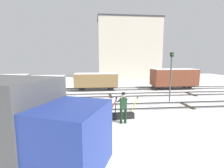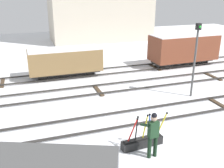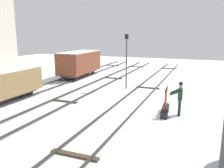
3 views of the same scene
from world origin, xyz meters
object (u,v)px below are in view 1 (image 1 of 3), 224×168
(switch_lever_frame, at_px, (120,115))
(signal_post, at_px, (171,72))
(freight_car_near_switch, at_px, (6,82))
(freight_car_back_track, at_px, (174,78))
(delivery_truck, at_px, (7,122))
(freight_car_mid_siding, at_px, (96,80))
(rail_worker, at_px, (123,105))

(switch_lever_frame, relative_size, signal_post, 0.47)
(freight_car_near_switch, height_order, freight_car_back_track, freight_car_back_track)
(delivery_truck, xyz_separation_m, freight_car_back_track, (12.85, 14.59, -0.25))
(signal_post, bearing_deg, delivery_truck, -138.27)
(delivery_truck, distance_m, freight_car_mid_siding, 14.89)
(delivery_truck, height_order, freight_car_back_track, delivery_truck)
(freight_car_back_track, bearing_deg, signal_post, -120.28)
(delivery_truck, bearing_deg, freight_car_mid_siding, 101.32)
(freight_car_near_switch, bearing_deg, signal_post, -21.57)
(rail_worker, bearing_deg, delivery_truck, -143.78)
(delivery_truck, xyz_separation_m, signal_post, (9.47, 8.45, 0.90))
(delivery_truck, bearing_deg, freight_car_near_switch, 139.97)
(delivery_truck, relative_size, freight_car_back_track, 1.14)
(rail_worker, bearing_deg, signal_post, 38.62)
(freight_car_near_switch, xyz_separation_m, freight_car_back_track, (20.41, -0.00, 0.28))
(switch_lever_frame, bearing_deg, freight_car_near_switch, 135.60)
(signal_post, relative_size, freight_car_near_switch, 0.87)
(switch_lever_frame, xyz_separation_m, delivery_truck, (-4.38, -4.50, 1.47))
(delivery_truck, relative_size, signal_post, 1.49)
(switch_lever_frame, bearing_deg, rail_worker, -90.37)
(delivery_truck, distance_m, signal_post, 12.72)
(switch_lever_frame, height_order, delivery_truck, delivery_truck)
(rail_worker, height_order, freight_car_back_track, freight_car_back_track)
(signal_post, bearing_deg, rail_worker, -137.17)
(freight_car_mid_siding, distance_m, freight_car_back_track, 9.95)
(signal_post, distance_m, freight_car_mid_siding, 9.10)
(freight_car_back_track, bearing_deg, switch_lever_frame, -131.48)
(signal_post, height_order, freight_car_mid_siding, signal_post)
(rail_worker, relative_size, signal_post, 0.43)
(rail_worker, xyz_separation_m, signal_post, (5.04, 4.67, 1.55))
(rail_worker, bearing_deg, freight_car_mid_siding, 93.83)
(switch_lever_frame, relative_size, delivery_truck, 0.32)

